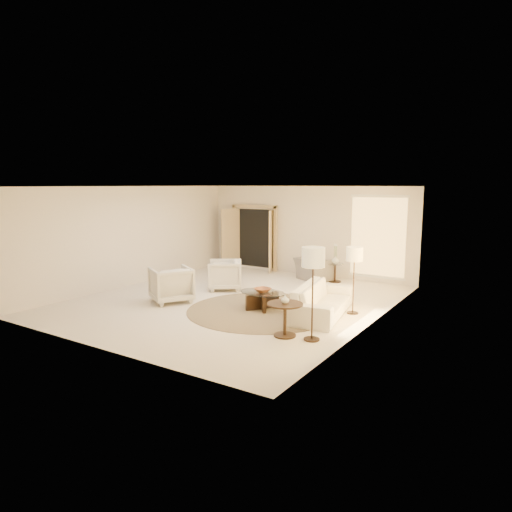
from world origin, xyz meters
The scene contains 18 objects.
room centered at (0.00, 0.00, 1.40)m, with size 7.04×8.04×2.83m.
windows_right centered at (3.45, 0.10, 1.35)m, with size 0.10×6.40×2.40m, color #FBC664, non-canonical shape.
window_back_corner centered at (2.30, 3.95, 1.35)m, with size 1.70×0.10×2.40m, color #FBC664, non-canonical shape.
curtains_right centered at (3.40, 1.00, 1.30)m, with size 0.06×5.20×2.60m, color #D3B78D, non-canonical shape.
french_doors centered at (-1.90, 3.82, 1.07)m, with size 1.95×0.66×2.16m.
area_rug centered at (1.08, -0.38, 0.01)m, with size 3.45×3.45×0.01m, color #443524.
sofa centered at (2.38, 0.01, 0.34)m, with size 2.34×0.91×0.68m, color silver.
armchair_left centered at (-0.90, 0.85, 0.45)m, with size 0.87×0.81×0.90m, color silver.
armchair_right centered at (-1.23, -0.91, 0.47)m, with size 0.92×0.86×0.95m, color silver.
accent_chair centered at (0.60, 3.33, 0.44)m, with size 1.01×0.66×0.89m, color gray.
coffee_table centered at (1.02, -0.28, 0.26)m, with size 1.17×1.17×0.41m.
end_table centered at (2.37, -1.67, 0.44)m, with size 0.68×0.68×0.64m.
side_table centered at (1.25, 3.40, 0.34)m, with size 0.48×0.48×0.56m.
floor_lamp_near centered at (2.90, 0.49, 1.28)m, with size 0.36×0.36×1.50m.
floor_lamp_far centered at (2.90, -1.59, 1.48)m, with size 0.42×0.42×1.73m.
bowl centered at (1.02, -0.28, 0.45)m, with size 0.37×0.37×0.09m, color brown.
end_vase centered at (2.37, -1.67, 0.72)m, with size 0.16×0.16×0.16m, color silver.
side_vase centered at (1.25, 3.40, 0.66)m, with size 0.21×0.21×0.22m, color silver.
Camera 1 is at (6.40, -8.96, 2.85)m, focal length 32.00 mm.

